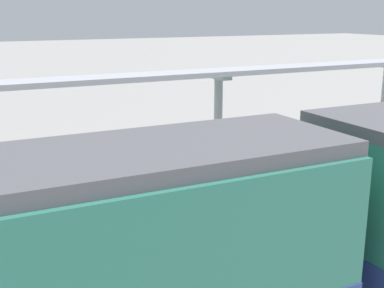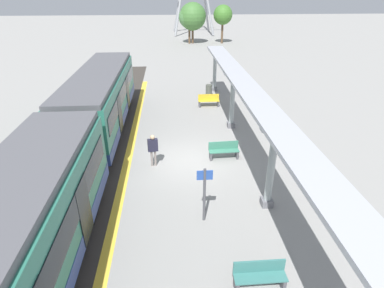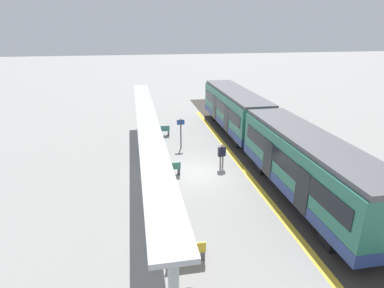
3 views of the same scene
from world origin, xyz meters
name	(u,v)px [view 2 (image 2 of 3)]	position (x,y,z in m)	size (l,w,h in m)	color
ground_plane	(189,160)	(0.00, 0.00, 0.00)	(176.00, 176.00, 0.00)	gray
tactile_edge_strip	(127,162)	(-3.06, 0.00, 0.00)	(0.40, 29.21, 0.01)	yellow
trackbed	(90,163)	(-4.86, 0.00, 0.00)	(3.20, 41.21, 0.01)	#38332D
train_near_carriage	(11,257)	(-4.86, -7.69, 1.83)	(2.65, 11.36, 3.48)	#2A705D
train_far_carriage	(101,100)	(-4.86, 4.24, 1.83)	(2.65, 11.36, 3.48)	#2A705D
canopy_pillar_second	(271,168)	(2.81, -3.84, 1.71)	(1.10, 0.44, 3.37)	slate
canopy_pillar_third	(232,101)	(2.81, 3.86, 1.71)	(1.10, 0.44, 3.37)	slate
canopy_pillar_fourth	(215,70)	(2.81, 11.39, 1.71)	(1.10, 0.44, 3.37)	slate
canopy_beam	(250,91)	(2.81, 0.05, 3.45)	(1.20, 23.48, 0.16)	#A8AAB2
bench_near_end	(224,150)	(1.73, 0.08, 0.44)	(1.52, 0.51, 0.86)	#3B7A63
bench_mid_platform	(260,275)	(1.52, -7.49, 0.44)	(1.50, 0.45, 0.86)	#38736E
bench_far_end	(209,100)	(1.90, 7.70, 0.44)	(1.50, 0.45, 0.86)	gold
trash_bin	(209,90)	(2.21, 10.13, 0.44)	(0.48, 0.48, 0.88)	#4C5046
platform_info_sign	(204,190)	(0.25, -4.52, 1.33)	(0.56, 0.10, 2.20)	#4C4C51
passenger_waiting_near_edge	(153,147)	(-1.73, -0.43, 1.02)	(0.50, 0.29, 1.63)	gray
tree_left_background	(193,16)	(2.83, 35.39, 3.78)	(3.90, 3.90, 5.74)	brown
tree_right_background	(189,17)	(2.34, 35.32, 3.66)	(3.11, 3.11, 5.24)	brown
tree_centre_background	(223,15)	(7.22, 35.15, 3.97)	(2.77, 2.77, 5.39)	brown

